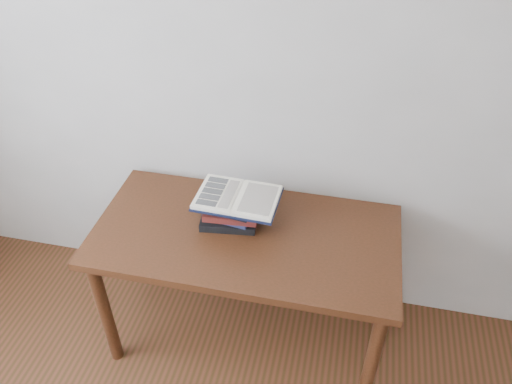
# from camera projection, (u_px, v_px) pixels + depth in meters

# --- Properties ---
(desk) EXTENTS (1.32, 0.66, 0.71)m
(desk) POSITION_uv_depth(u_px,v_px,m) (246.00, 249.00, 2.22)
(desk) COLOR #4C2213
(desk) RESTS_ON ground
(book_stack) EXTENTS (0.27, 0.20, 0.13)m
(book_stack) POSITION_uv_depth(u_px,v_px,m) (230.00, 211.00, 2.17)
(book_stack) COLOR black
(book_stack) RESTS_ON desk
(open_book) EXTENTS (0.36, 0.26, 0.03)m
(open_book) POSITION_uv_depth(u_px,v_px,m) (238.00, 198.00, 2.12)
(open_book) COLOR black
(open_book) RESTS_ON book_stack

